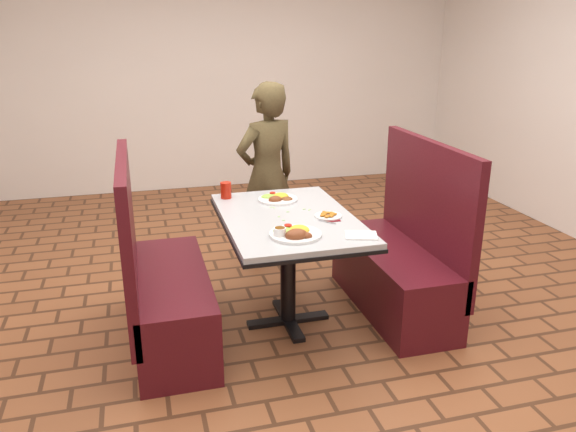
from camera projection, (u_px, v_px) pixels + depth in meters
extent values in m
plane|color=#945430|center=(288.00, 322.00, 3.76)|extent=(7.00, 7.00, 0.00)
cube|color=white|center=(209.00, 70.00, 6.50)|extent=(6.00, 0.04, 2.80)
cube|color=#B4B7B9|center=(288.00, 219.00, 3.52)|extent=(0.80, 1.20, 0.03)
cube|color=black|center=(288.00, 223.00, 3.53)|extent=(0.81, 1.21, 0.02)
cylinder|color=black|center=(288.00, 273.00, 3.64)|extent=(0.10, 0.10, 0.69)
cube|color=black|center=(288.00, 320.00, 3.75)|extent=(0.55, 0.08, 0.03)
cube|color=black|center=(288.00, 320.00, 3.75)|extent=(0.08, 0.55, 0.03)
cube|color=#54131B|center=(172.00, 306.00, 3.50)|extent=(0.45, 1.20, 0.45)
cube|color=#54131B|center=(129.00, 238.00, 3.29)|extent=(0.06, 1.20, 0.95)
cube|color=#54131B|center=(393.00, 279.00, 3.87)|extent=(0.45, 1.20, 0.45)
cube|color=#54131B|center=(427.00, 211.00, 3.77)|extent=(0.06, 1.20, 0.95)
imported|color=brown|center=(267.00, 176.00, 4.48)|extent=(0.63, 0.52, 1.48)
cylinder|color=white|center=(295.00, 234.00, 3.18)|extent=(0.30, 0.30, 0.02)
ellipsoid|color=gold|center=(299.00, 226.00, 3.21)|extent=(0.12, 0.12, 0.05)
ellipsoid|color=#9AC34E|center=(283.00, 227.00, 3.21)|extent=(0.12, 0.10, 0.04)
cylinder|color=red|center=(288.00, 225.00, 3.24)|extent=(0.04, 0.04, 0.01)
ellipsoid|color=brown|center=(297.00, 231.00, 3.11)|extent=(0.13, 0.10, 0.07)
ellipsoid|color=brown|center=(306.00, 233.00, 3.11)|extent=(0.07, 0.05, 0.05)
cylinder|color=white|center=(280.00, 232.00, 3.14)|extent=(0.07, 0.07, 0.04)
cylinder|color=brown|center=(280.00, 228.00, 3.13)|extent=(0.06, 0.06, 0.01)
cylinder|color=white|center=(278.00, 199.00, 3.83)|extent=(0.27, 0.27, 0.02)
ellipsoid|color=gold|center=(281.00, 193.00, 3.85)|extent=(0.11, 0.11, 0.05)
ellipsoid|color=#9AC34E|center=(269.00, 194.00, 3.85)|extent=(0.11, 0.09, 0.03)
cylinder|color=red|center=(273.00, 193.00, 3.88)|extent=(0.04, 0.04, 0.01)
ellipsoid|color=brown|center=(287.00, 197.00, 3.80)|extent=(0.08, 0.08, 0.03)
ellipsoid|color=brown|center=(275.00, 197.00, 3.77)|extent=(0.09, 0.07, 0.05)
cylinder|color=white|center=(328.00, 216.00, 3.50)|extent=(0.17, 0.17, 0.01)
cube|color=#5F0E14|center=(332.00, 219.00, 3.45)|extent=(0.10, 0.10, 0.00)
cube|color=silver|center=(327.00, 222.00, 3.40)|extent=(0.08, 0.10, 0.00)
cylinder|color=#B31B0B|center=(226.00, 190.00, 3.86)|extent=(0.07, 0.07, 0.11)
cube|color=white|center=(361.00, 235.00, 3.18)|extent=(0.21, 0.18, 0.01)
cube|color=silver|center=(296.00, 236.00, 3.15)|extent=(0.01, 0.17, 0.00)
cube|color=silver|center=(288.00, 235.00, 3.17)|extent=(0.09, 0.14, 0.00)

